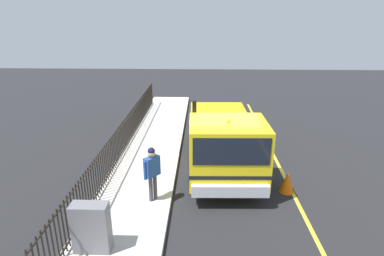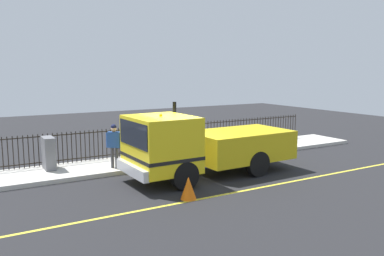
{
  "view_description": "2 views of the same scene",
  "coord_description": "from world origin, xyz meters",
  "px_view_note": "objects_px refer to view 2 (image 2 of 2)",
  "views": [
    {
      "loc": [
        0.61,
        10.31,
        5.48
      ],
      "look_at": [
        0.95,
        -0.18,
        1.77
      ],
      "focal_mm": 29.74,
      "sensor_mm": 36.0,
      "label": 1
    },
    {
      "loc": [
        -12.4,
        6.83,
        3.96
      ],
      "look_at": [
        0.16,
        -0.48,
        1.81
      ],
      "focal_mm": 36.84,
      "sensor_mm": 36.0,
      "label": 2
    }
  ],
  "objects_px": {
    "worker_standing": "(114,141)",
    "traffic_cone": "(188,188)",
    "utility_cabinet": "(49,153)",
    "work_truck": "(197,144)"
  },
  "relations": [
    {
      "from": "worker_standing",
      "to": "traffic_cone",
      "type": "bearing_deg",
      "value": -38.82
    },
    {
      "from": "utility_cabinet",
      "to": "worker_standing",
      "type": "bearing_deg",
      "value": -116.41
    },
    {
      "from": "work_truck",
      "to": "worker_standing",
      "type": "xyz_separation_m",
      "value": [
        2.24,
        2.4,
        -0.05
      ]
    },
    {
      "from": "worker_standing",
      "to": "traffic_cone",
      "type": "xyz_separation_m",
      "value": [
        -4.26,
        -0.88,
        -0.87
      ]
    },
    {
      "from": "utility_cabinet",
      "to": "traffic_cone",
      "type": "relative_size",
      "value": 1.76
    },
    {
      "from": "work_truck",
      "to": "utility_cabinet",
      "type": "bearing_deg",
      "value": 52.54
    },
    {
      "from": "worker_standing",
      "to": "traffic_cone",
      "type": "height_order",
      "value": "worker_standing"
    },
    {
      "from": "worker_standing",
      "to": "traffic_cone",
      "type": "distance_m",
      "value": 4.44
    },
    {
      "from": "work_truck",
      "to": "traffic_cone",
      "type": "distance_m",
      "value": 2.69
    },
    {
      "from": "utility_cabinet",
      "to": "traffic_cone",
      "type": "bearing_deg",
      "value": -149.85
    }
  ]
}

